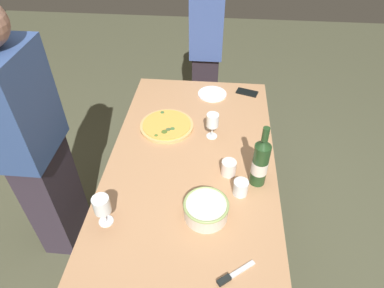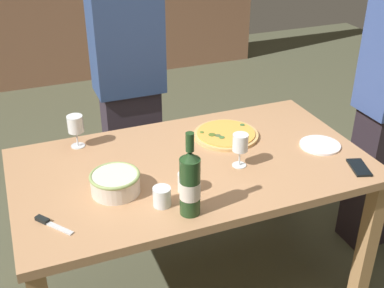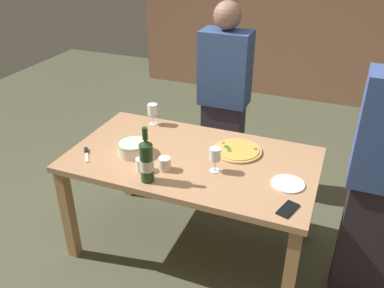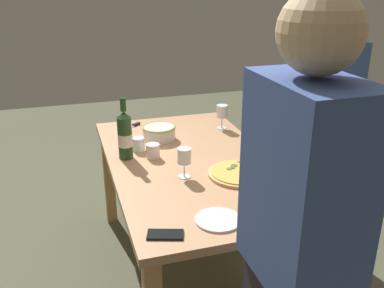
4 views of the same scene
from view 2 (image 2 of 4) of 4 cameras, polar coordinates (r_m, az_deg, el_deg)
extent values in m
plane|color=#4F513B|center=(2.70, 0.00, -15.95)|extent=(8.00, 8.00, 0.00)
cube|color=tan|center=(2.25, 0.00, -2.64)|extent=(1.60, 0.90, 0.04)
cube|color=tan|center=(2.54, 19.64, -10.82)|extent=(0.07, 0.07, 0.71)
cube|color=tan|center=(2.67, -18.47, -8.33)|extent=(0.07, 0.07, 0.71)
cube|color=tan|center=(3.04, 10.36, -2.30)|extent=(0.07, 0.07, 0.71)
cylinder|color=tan|center=(2.47, 3.96, 1.05)|extent=(0.32, 0.32, 0.02)
cylinder|color=#F1A845|center=(2.46, 3.97, 1.28)|extent=(0.29, 0.29, 0.01)
cylinder|color=#4F752B|center=(2.45, 1.14, 1.37)|extent=(0.02, 0.02, 0.00)
cylinder|color=#4E6539|center=(2.43, 3.02, 0.97)|extent=(0.03, 0.03, 0.00)
cylinder|color=#46753A|center=(2.41, 3.46, 0.77)|extent=(0.03, 0.03, 0.00)
cylinder|color=#3F6B36|center=(2.54, 5.84, 2.22)|extent=(0.02, 0.02, 0.00)
cylinder|color=#4D6825|center=(2.43, 2.33, 1.08)|extent=(0.04, 0.04, 0.00)
cylinder|color=silver|center=(2.05, -8.87, -4.52)|extent=(0.20, 0.20, 0.08)
torus|color=#93AE64|center=(2.03, -8.95, -3.63)|extent=(0.21, 0.21, 0.01)
cylinder|color=#21411F|center=(1.86, -0.24, -4.97)|extent=(0.08, 0.08, 0.24)
cone|color=#21411F|center=(1.79, -0.25, -1.40)|extent=(0.08, 0.08, 0.04)
cylinder|color=#21411F|center=(1.76, -0.25, 0.23)|extent=(0.03, 0.03, 0.07)
cylinder|color=silver|center=(1.87, -0.24, -5.28)|extent=(0.08, 0.08, 0.07)
cylinder|color=white|center=(2.23, 5.48, -2.45)|extent=(0.06, 0.06, 0.00)
cylinder|color=white|center=(2.21, 5.53, -1.57)|extent=(0.01, 0.01, 0.07)
cylinder|color=white|center=(2.17, 5.62, 0.17)|extent=(0.07, 0.07, 0.08)
cylinder|color=white|center=(2.44, -13.06, -0.20)|extent=(0.07, 0.07, 0.00)
cylinder|color=white|center=(2.42, -13.16, 0.62)|extent=(0.01, 0.01, 0.08)
cylinder|color=white|center=(2.38, -13.37, 2.28)|extent=(0.08, 0.08, 0.08)
cylinder|color=maroon|center=(2.40, -13.29, 1.68)|extent=(0.06, 0.06, 0.03)
cylinder|color=white|center=(1.95, -3.50, -6.11)|extent=(0.07, 0.07, 0.08)
cylinder|color=white|center=(2.03, -0.59, -4.45)|extent=(0.08, 0.08, 0.08)
cylinder|color=white|center=(2.45, 14.61, -0.12)|extent=(0.20, 0.20, 0.01)
cube|color=black|center=(2.32, 18.78, -2.59)|extent=(0.11, 0.16, 0.01)
cube|color=silver|center=(1.91, -15.15, -9.37)|extent=(0.10, 0.12, 0.01)
cube|color=black|center=(1.96, -16.95, -8.37)|extent=(0.05, 0.06, 0.02)
cube|color=#2A2128|center=(2.96, 20.97, -3.50)|extent=(0.32, 0.20, 0.84)
cube|color=#352B37|center=(3.11, -6.82, -0.48)|extent=(0.33, 0.20, 0.78)
cube|color=#334C82|center=(2.84, -7.63, 11.69)|extent=(0.39, 0.24, 0.59)
camera|label=1|loc=(1.77, -46.93, 24.57)|focal=31.30mm
camera|label=3|loc=(1.59, 84.62, 10.93)|focal=37.94mm
camera|label=4|loc=(3.03, 48.69, 16.14)|focal=40.31mm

